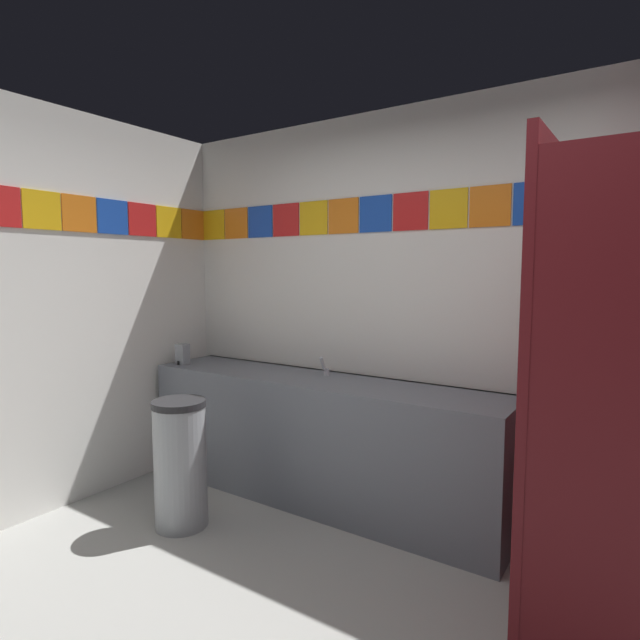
# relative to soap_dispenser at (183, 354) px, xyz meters

# --- Properties ---
(wall_back) EXTENTS (4.24, 0.09, 2.60)m
(wall_back) POSITION_rel_soap_dispenser_xyz_m (1.93, 0.47, 0.39)
(wall_back) COLOR white
(wall_back) RESTS_ON ground_plane
(vanity_counter) EXTENTS (2.58, 0.55, 0.84)m
(vanity_counter) POSITION_rel_soap_dispenser_xyz_m (1.15, 0.16, -0.49)
(vanity_counter) COLOR slate
(vanity_counter) RESTS_ON ground_plane
(faucet_center) EXTENTS (0.04, 0.10, 0.14)m
(faucet_center) POSITION_rel_soap_dispenser_xyz_m (1.15, 0.25, -0.03)
(faucet_center) COLOR silver
(faucet_center) RESTS_ON vanity_counter
(soap_dispenser) EXTENTS (0.09, 0.09, 0.16)m
(soap_dispenser) POSITION_rel_soap_dispenser_xyz_m (0.00, 0.00, 0.00)
(soap_dispenser) COLOR gray
(soap_dispenser) RESTS_ON vanity_counter
(stall_divider) EXTENTS (0.92, 1.36, 2.03)m
(stall_divider) POSITION_rel_soap_dispenser_xyz_m (2.85, -0.50, 0.10)
(stall_divider) COLOR maroon
(stall_divider) RESTS_ON ground_plane
(trash_bin) EXTENTS (0.32, 0.32, 0.78)m
(trash_bin) POSITION_rel_soap_dispenser_xyz_m (0.66, -0.61, -0.53)
(trash_bin) COLOR #999EA3
(trash_bin) RESTS_ON ground_plane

